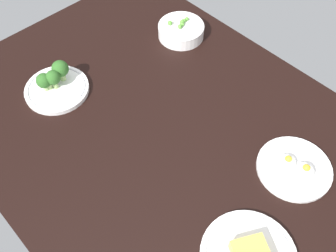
# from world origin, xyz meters

# --- Properties ---
(dining_table) EXTENTS (1.34, 0.94, 0.04)m
(dining_table) POSITION_xyz_m (0.00, 0.00, 0.02)
(dining_table) COLOR black
(dining_table) RESTS_ON ground
(bowl_peas) EXTENTS (0.16, 0.16, 0.06)m
(bowl_peas) POSITION_xyz_m (-0.26, 0.31, 0.06)
(bowl_peas) COLOR white
(bowl_peas) RESTS_ON dining_table
(plate_eggs) EXTENTS (0.20, 0.20, 0.05)m
(plate_eggs) POSITION_xyz_m (0.32, 0.15, 0.05)
(plate_eggs) COLOR white
(plate_eggs) RESTS_ON dining_table
(plate_broccoli) EXTENTS (0.19, 0.19, 0.09)m
(plate_broccoli) POSITION_xyz_m (-0.35, -0.14, 0.07)
(plate_broccoli) COLOR white
(plate_broccoli) RESTS_ON dining_table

